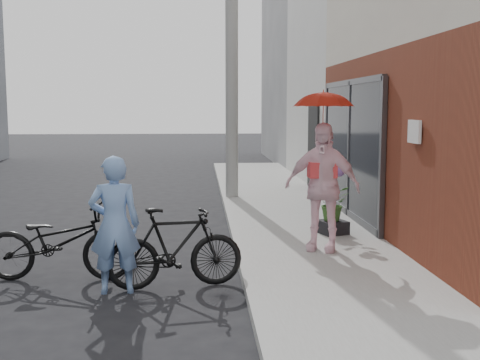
{
  "coord_description": "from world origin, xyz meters",
  "views": [
    {
      "loc": [
        0.38,
        -7.43,
        2.15
      ],
      "look_at": [
        0.95,
        1.06,
        1.1
      ],
      "focal_mm": 45.0,
      "sensor_mm": 36.0,
      "label": 1
    }
  ],
  "objects": [
    {
      "name": "ground",
      "position": [
        0.0,
        0.0,
        0.0
      ],
      "size": [
        80.0,
        80.0,
        0.0
      ],
      "primitive_type": "plane",
      "color": "black",
      "rests_on": "ground"
    },
    {
      "name": "sidewalk",
      "position": [
        2.1,
        2.0,
        0.06
      ],
      "size": [
        2.2,
        24.0,
        0.12
      ],
      "primitive_type": "cube",
      "color": "gray",
      "rests_on": "ground"
    },
    {
      "name": "curb",
      "position": [
        0.94,
        2.0,
        0.06
      ],
      "size": [
        0.12,
        24.0,
        0.12
      ],
      "primitive_type": "cube",
      "color": "#9E9E99",
      "rests_on": "ground"
    },
    {
      "name": "plaster_building",
      "position": [
        7.2,
        9.0,
        3.5
      ],
      "size": [
        8.0,
        6.0,
        7.0
      ],
      "primitive_type": "cube",
      "color": "silver",
      "rests_on": "ground"
    },
    {
      "name": "east_building_far",
      "position": [
        7.2,
        16.0,
        3.5
      ],
      "size": [
        8.0,
        8.0,
        7.0
      ],
      "primitive_type": "cube",
      "color": "slate",
      "rests_on": "ground"
    },
    {
      "name": "utility_pole",
      "position": [
        1.1,
        6.0,
        3.5
      ],
      "size": [
        0.28,
        0.28,
        7.0
      ],
      "primitive_type": "cylinder",
      "color": "#9E9E99",
      "rests_on": "ground"
    },
    {
      "name": "officer",
      "position": [
        -0.6,
        -0.59,
        0.8
      ],
      "size": [
        0.62,
        0.44,
        1.6
      ],
      "primitive_type": "imported",
      "rotation": [
        0.0,
        0.0,
        3.24
      ],
      "color": "#789ED6",
      "rests_on": "ground"
    },
    {
      "name": "bike_left",
      "position": [
        -1.37,
        -0.03,
        0.48
      ],
      "size": [
        1.87,
        0.74,
        0.96
      ],
      "primitive_type": "imported",
      "rotation": [
        0.0,
        0.0,
        1.52
      ],
      "color": "black",
      "rests_on": "ground"
    },
    {
      "name": "bike_right",
      "position": [
        0.08,
        -0.45,
        0.48
      ],
      "size": [
        1.67,
        0.71,
        0.97
      ],
      "primitive_type": "imported",
      "rotation": [
        0.0,
        0.0,
        1.74
      ],
      "color": "black",
      "rests_on": "ground"
    },
    {
      "name": "kimono_woman",
      "position": [
        2.09,
        0.83,
        1.02
      ],
      "size": [
        1.15,
        0.83,
        1.81
      ],
      "primitive_type": "imported",
      "rotation": [
        0.0,
        0.0,
        -0.42
      ],
      "color": "white",
      "rests_on": "sidewalk"
    },
    {
      "name": "parasol",
      "position": [
        2.09,
        0.83,
        2.28
      ],
      "size": [
        0.8,
        0.8,
        0.7
      ],
      "primitive_type": "imported",
      "color": "red",
      "rests_on": "kimono_woman"
    },
    {
      "name": "planter",
      "position": [
        2.5,
        1.9,
        0.22
      ],
      "size": [
        0.5,
        0.5,
        0.21
      ],
      "primitive_type": "cube",
      "rotation": [
        0.0,
        0.0,
        0.32
      ],
      "color": "black",
      "rests_on": "sidewalk"
    },
    {
      "name": "potted_plant",
      "position": [
        2.5,
        1.9,
        0.61
      ],
      "size": [
        0.51,
        0.44,
        0.57
      ],
      "primitive_type": "imported",
      "color": "#396428",
      "rests_on": "planter"
    }
  ]
}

